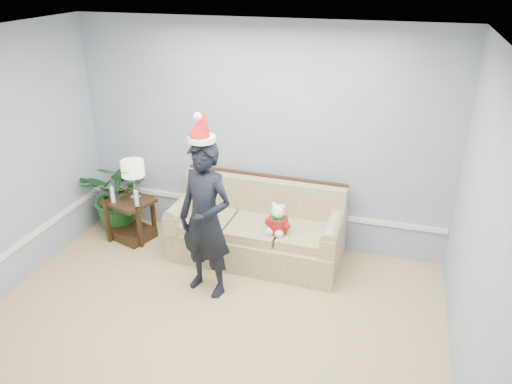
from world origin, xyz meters
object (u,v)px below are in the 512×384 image
object	(u,v)px
side_table	(131,223)
table_lamp	(133,170)
sofa	(258,231)
houseplant	(120,194)
man	(206,220)
teddy_bear	(278,222)

from	to	relation	value
side_table	table_lamp	world-z (taller)	table_lamp
sofa	houseplant	world-z (taller)	houseplant
houseplant	man	world-z (taller)	man
table_lamp	sofa	bearing A→B (deg)	-0.68
side_table	man	world-z (taller)	man
sofa	side_table	world-z (taller)	sofa
side_table	teddy_bear	world-z (taller)	teddy_bear
man	table_lamp	bearing A→B (deg)	162.40
houseplant	sofa	bearing A→B (deg)	-4.51
sofa	table_lamp	xyz separation A→B (m)	(-1.61, 0.02, 0.59)
sofa	man	world-z (taller)	man
sofa	teddy_bear	xyz separation A→B (m)	(0.30, -0.23, 0.29)
side_table	houseplant	world-z (taller)	houseplant
side_table	houseplant	bearing A→B (deg)	141.35
sofa	man	xyz separation A→B (m)	(-0.32, -0.81, 0.52)
sofa	houseplant	bearing A→B (deg)	177.11
sofa	table_lamp	size ratio (longest dim) A/B	3.98
sofa	table_lamp	bearing A→B (deg)	-179.05
houseplant	teddy_bear	xyz separation A→B (m)	(2.22, -0.38, 0.13)
table_lamp	houseplant	bearing A→B (deg)	157.32
table_lamp	teddy_bear	distance (m)	1.94
man	sofa	bearing A→B (deg)	83.62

